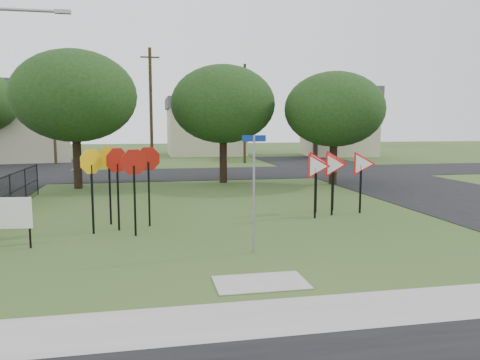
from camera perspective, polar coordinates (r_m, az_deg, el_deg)
name	(u,v)px	position (r m, az deg, el deg)	size (l,w,h in m)	color
ground	(239,253)	(12.63, -0.09, -8.91)	(140.00, 140.00, 0.00)	#304F1D
sidewalk	(284,316)	(8.77, 5.44, -16.17)	(30.00, 1.60, 0.02)	#9B9A92
planting_strip	(307,347)	(7.73, 8.14, -19.53)	(30.00, 0.80, 0.02)	#304F1D
street_right	(426,189)	(26.42, 21.78, -1.05)	(8.00, 50.00, 0.02)	black
street_far	(183,174)	(32.19, -6.99, 0.74)	(60.00, 8.00, 0.02)	black
curb_pad	(261,283)	(10.39, 2.53, -12.40)	(2.00, 1.20, 0.02)	#9B9A92
street_name_sign	(254,186)	(12.32, 1.70, -0.79)	(0.65, 0.07, 3.14)	gray
stop_sign_cluster	(120,169)	(15.47, -14.40, 1.26)	(2.45, 2.09, 2.69)	black
yield_sign_cluster	(332,167)	(18.05, 11.16, 1.55)	(3.09, 1.82, 2.45)	black
info_board	(10,215)	(14.28, -26.21, -3.83)	(1.15, 0.17, 1.44)	black
far_pole_a	(151,108)	(35.94, -10.80, 8.63)	(1.40, 0.24, 9.00)	#3A2D1B
far_pole_b	(245,113)	(40.79, 0.58, 8.18)	(1.40, 0.24, 8.50)	#3A2D1B
far_pole_c	(53,110)	(42.63, -21.79, 7.98)	(1.40, 0.24, 9.00)	#3A2D1B
fence_run	(1,197)	(19.10, -27.08, -1.86)	(0.05, 11.55, 1.50)	black
house_left	(16,121)	(47.38, -25.65, 6.49)	(10.58, 8.88, 7.20)	beige
house_mid	(205,126)	(52.31, -4.29, 6.57)	(8.40, 8.40, 6.20)	beige
house_right	(338,122)	(52.06, 11.86, 6.99)	(8.30, 8.30, 7.20)	beige
tree_near_left	(75,96)	(26.21, -19.51, 9.61)	(6.40, 6.40, 7.27)	black
tree_near_mid	(223,104)	(27.29, -2.08, 9.21)	(6.00, 6.00, 6.80)	black
tree_near_right	(334,109)	(26.99, 11.44, 8.43)	(5.60, 5.60, 6.33)	black
tree_far_right	(316,112)	(46.88, 9.27, 8.16)	(6.00, 6.00, 6.80)	black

